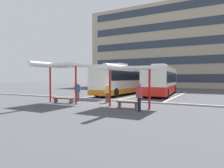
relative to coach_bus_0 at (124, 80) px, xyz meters
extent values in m
plane|color=#47474C|center=(2.34, -8.22, -1.80)|extent=(160.00, 160.00, 0.00)
cube|color=tan|center=(2.34, 26.03, 7.37)|extent=(40.37, 12.60, 18.34)
cube|color=#2D3847|center=(2.34, 19.70, 0.22)|extent=(37.14, 0.08, 1.61)
cube|color=#2D3847|center=(2.34, 19.70, 3.88)|extent=(37.14, 0.08, 1.61)
cube|color=#2D3847|center=(2.34, 19.70, 7.55)|extent=(37.14, 0.08, 1.61)
cube|color=#2D3847|center=(2.34, 19.70, 11.22)|extent=(37.14, 0.08, 1.61)
cube|color=#2D3847|center=(2.34, 19.70, 14.89)|extent=(37.14, 0.08, 1.61)
cube|color=silver|center=(0.00, 0.00, 0.05)|extent=(2.60, 12.38, 3.15)
cube|color=orange|center=(0.00, 0.00, -1.24)|extent=(2.64, 12.42, 0.57)
cube|color=black|center=(0.00, 0.00, 0.53)|extent=(2.62, 11.39, 1.10)
cube|color=black|center=(0.05, 6.15, 0.43)|extent=(2.19, 0.10, 1.89)
cube|color=silver|center=(-0.01, -1.55, 1.81)|extent=(1.51, 2.21, 0.36)
cylinder|color=black|center=(-1.10, 4.59, -1.30)|extent=(0.31, 1.00, 1.00)
cylinder|color=black|center=(1.18, 4.57, -1.30)|extent=(0.31, 1.00, 1.00)
cylinder|color=black|center=(-1.18, -4.57, -1.30)|extent=(0.31, 1.00, 1.00)
cylinder|color=black|center=(1.10, -4.59, -1.30)|extent=(0.31, 1.00, 1.00)
cube|color=silver|center=(4.55, 0.88, -0.03)|extent=(3.55, 10.97, 2.99)
cube|color=red|center=(4.55, 0.88, -1.08)|extent=(3.59, 11.02, 0.90)
cube|color=black|center=(4.55, 0.88, 0.32)|extent=(3.50, 10.12, 1.18)
cube|color=black|center=(4.05, 6.22, 0.33)|extent=(2.24, 0.29, 1.79)
cube|color=silver|center=(4.68, -0.46, 1.64)|extent=(1.73, 2.33, 0.36)
cylinder|color=black|center=(3.03, 4.54, -1.30)|extent=(0.39, 1.02, 1.00)
cylinder|color=black|center=(5.36, 4.76, -1.30)|extent=(0.39, 1.02, 1.00)
cylinder|color=black|center=(3.74, -3.00, -1.30)|extent=(0.39, 1.02, 1.00)
cylinder|color=black|center=(6.07, -2.78, -1.30)|extent=(0.39, 1.02, 1.00)
cube|color=white|center=(-1.86, -0.05, -1.80)|extent=(0.16, 14.00, 0.01)
cube|color=white|center=(2.34, -0.05, -1.80)|extent=(0.16, 14.00, 0.01)
cube|color=white|center=(6.54, -0.05, -1.80)|extent=(0.16, 14.00, 0.01)
cylinder|color=red|center=(-1.86, -10.88, -0.31)|extent=(0.14, 0.14, 2.99)
cylinder|color=red|center=(0.84, -10.88, -0.31)|extent=(0.14, 0.14, 2.99)
cube|color=white|center=(-0.51, -10.88, 1.26)|extent=(3.70, 3.13, 0.21)
cylinder|color=white|center=(-0.51, -12.29, 1.23)|extent=(0.36, 3.70, 0.36)
cube|color=brown|center=(-0.51, -10.79, -1.40)|extent=(1.91, 0.48, 0.10)
cube|color=#4C4C51|center=(-1.31, -10.82, -1.63)|extent=(0.13, 0.34, 0.35)
cube|color=#4C4C51|center=(0.29, -10.76, -1.63)|extent=(0.13, 0.34, 0.35)
cylinder|color=red|center=(3.68, -10.54, -0.48)|extent=(0.14, 0.14, 2.65)
cylinder|color=red|center=(6.66, -10.54, -0.48)|extent=(0.14, 0.14, 2.65)
cube|color=white|center=(5.17, -10.54, 0.93)|extent=(3.98, 3.02, 0.22)
cylinder|color=white|center=(5.17, -11.90, 0.90)|extent=(0.36, 3.98, 0.36)
cube|color=brown|center=(5.17, -10.69, -1.40)|extent=(1.54, 0.54, 0.10)
cube|color=#4C4C51|center=(4.57, -10.73, -1.63)|extent=(0.15, 0.34, 0.35)
cube|color=#4C4C51|center=(5.77, -10.64, -1.63)|extent=(0.15, 0.34, 0.35)
cube|color=#ADADA8|center=(2.34, -7.40, -1.74)|extent=(44.00, 0.24, 0.12)
cylinder|color=black|center=(6.38, -11.82, -1.37)|extent=(0.14, 0.14, 0.86)
cylinder|color=black|center=(6.38, -11.64, -1.37)|extent=(0.14, 0.14, 0.86)
cube|color=#BF333F|center=(6.38, -11.73, -0.62)|extent=(0.23, 0.50, 0.65)
sphere|color=#936B4C|center=(6.38, -11.73, -0.18)|extent=(0.23, 0.23, 0.23)
cylinder|color=#33384C|center=(-0.31, -9.05, -1.39)|extent=(0.14, 0.14, 0.83)
cylinder|color=#33384C|center=(-0.46, -9.11, -1.39)|extent=(0.14, 0.14, 0.83)
cube|color=#2659A5|center=(-0.38, -9.08, -0.66)|extent=(0.53, 0.39, 0.62)
sphere|color=tan|center=(-0.38, -9.08, -0.23)|extent=(0.23, 0.23, 0.23)
cylinder|color=brown|center=(2.46, -8.58, -1.42)|extent=(0.14, 0.14, 0.77)
cylinder|color=brown|center=(2.34, -8.68, -1.42)|extent=(0.14, 0.14, 0.77)
cube|color=gold|center=(2.40, -8.63, -0.75)|extent=(0.48, 0.46, 0.58)
sphere|color=beige|center=(2.40, -8.63, -0.35)|extent=(0.21, 0.21, 0.21)
camera|label=1|loc=(10.72, -23.51, 0.26)|focal=32.50mm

